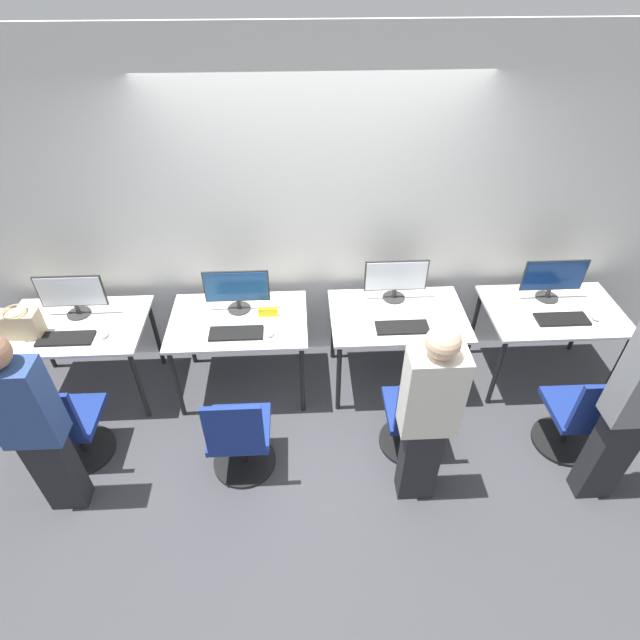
{
  "coord_description": "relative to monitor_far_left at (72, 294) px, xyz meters",
  "views": [
    {
      "loc": [
        -0.15,
        -2.81,
        3.31
      ],
      "look_at": [
        0.0,
        0.15,
        0.91
      ],
      "focal_mm": 28.0,
      "sensor_mm": 36.0,
      "label": 1
    }
  ],
  "objects": [
    {
      "name": "monitor_far_right",
      "position": [
        3.95,
        0.03,
        0.0
      ],
      "size": [
        0.53,
        0.19,
        0.37
      ],
      "color": "#2D2D2D",
      "rests_on": "desk_far_right"
    },
    {
      "name": "office_chair_far_left",
      "position": [
        0.08,
        -0.87,
        -0.6
      ],
      "size": [
        0.48,
        0.48,
        0.87
      ],
      "color": "black",
      "rests_on": "ground_plane"
    },
    {
      "name": "mouse_right",
      "position": [
        2.91,
        -0.31,
        -0.18
      ],
      "size": [
        0.06,
        0.09,
        0.03
      ],
      "color": "silver",
      "rests_on": "desk_right"
    },
    {
      "name": "placard_left",
      "position": [
        1.56,
        -0.1,
        -0.16
      ],
      "size": [
        0.16,
        0.03,
        0.08
      ],
      "color": "yellow",
      "rests_on": "desk_left"
    },
    {
      "name": "desk_far_left",
      "position": [
        0.0,
        -0.14,
        -0.28
      ],
      "size": [
        1.12,
        0.75,
        0.76
      ],
      "color": "silver",
      "rests_on": "ground_plane"
    },
    {
      "name": "desk_right",
      "position": [
        2.63,
        -0.14,
        -0.28
      ],
      "size": [
        1.12,
        0.75,
        0.76
      ],
      "color": "silver",
      "rests_on": "ground_plane"
    },
    {
      "name": "keyboard_right",
      "position": [
        2.63,
        -0.32,
        -0.19
      ],
      "size": [
        0.42,
        0.17,
        0.02
      ],
      "color": "black",
      "rests_on": "desk_right"
    },
    {
      "name": "office_chair_far_right",
      "position": [
        3.9,
        -0.97,
        -0.6
      ],
      "size": [
        0.48,
        0.48,
        0.87
      ],
      "color": "black",
      "rests_on": "ground_plane"
    },
    {
      "name": "desk_left",
      "position": [
        1.32,
        -0.14,
        -0.28
      ],
      "size": [
        1.12,
        0.75,
        0.76
      ],
      "color": "silver",
      "rests_on": "ground_plane"
    },
    {
      "name": "monitor_far_left",
      "position": [
        0.0,
        0.0,
        0.0
      ],
      "size": [
        0.53,
        0.19,
        0.37
      ],
      "color": "#2D2D2D",
      "rests_on": "desk_far_left"
    },
    {
      "name": "keyboard_far_right",
      "position": [
        3.95,
        -0.28,
        -0.19
      ],
      "size": [
        0.42,
        0.17,
        0.02
      ],
      "color": "black",
      "rests_on": "desk_far_right"
    },
    {
      "name": "mouse_left",
      "position": [
        1.58,
        -0.34,
        -0.18
      ],
      "size": [
        0.06,
        0.09,
        0.03
      ],
      "color": "silver",
      "rests_on": "desk_left"
    },
    {
      "name": "person_far_left",
      "position": [
        0.13,
        -1.23,
        -0.11
      ],
      "size": [
        0.36,
        0.2,
        1.56
      ],
      "color": "#232328",
      "rests_on": "ground_plane"
    },
    {
      "name": "monitor_left",
      "position": [
        1.32,
        0.0,
        0.0
      ],
      "size": [
        0.53,
        0.19,
        0.37
      ],
      "color": "#2D2D2D",
      "rests_on": "desk_left"
    },
    {
      "name": "office_chair_right",
      "position": [
        2.67,
        -0.91,
        -0.6
      ],
      "size": [
        0.48,
        0.48,
        0.87
      ],
      "color": "black",
      "rests_on": "ground_plane"
    },
    {
      "name": "wall_back",
      "position": [
        1.97,
        0.36,
        0.44
      ],
      "size": [
        12.0,
        0.05,
        2.8
      ],
      "color": "silver",
      "rests_on": "ground_plane"
    },
    {
      "name": "person_right",
      "position": [
        2.62,
        -1.28,
        -0.11
      ],
      "size": [
        0.36,
        0.21,
        1.56
      ],
      "color": "#232328",
      "rests_on": "ground_plane"
    },
    {
      "name": "mouse_far_right",
      "position": [
        4.22,
        -0.28,
        -0.18
      ],
      "size": [
        0.06,
        0.09,
        0.03
      ],
      "color": "silver",
      "rests_on": "desk_far_right"
    },
    {
      "name": "ground_plane",
      "position": [
        1.97,
        -0.51,
        -0.96
      ],
      "size": [
        20.0,
        20.0,
        0.0
      ],
      "primitive_type": "plane",
      "color": "#3D3D42"
    },
    {
      "name": "keyboard_far_left",
      "position": [
        0.0,
        -0.32,
        -0.19
      ],
      "size": [
        0.42,
        0.17,
        0.02
      ],
      "color": "black",
      "rests_on": "desk_far_left"
    },
    {
      "name": "monitor_right",
      "position": [
        2.63,
        0.09,
        0.0
      ],
      "size": [
        0.53,
        0.19,
        0.37
      ],
      "color": "#2D2D2D",
      "rests_on": "desk_right"
    },
    {
      "name": "person_far_right",
      "position": [
        3.91,
        -1.34,
        0.02
      ],
      "size": [
        0.36,
        0.23,
        1.77
      ],
      "color": "#232328",
      "rests_on": "ground_plane"
    },
    {
      "name": "desk_far_right",
      "position": [
        3.95,
        -0.14,
        -0.28
      ],
      "size": [
        1.12,
        0.75,
        0.76
      ],
      "color": "silver",
      "rests_on": "ground_plane"
    },
    {
      "name": "handbag",
      "position": [
        -0.34,
        -0.25,
        -0.09
      ],
      "size": [
        0.3,
        0.18,
        0.25
      ],
      "color": "tan",
      "rests_on": "desk_far_left"
    },
    {
      "name": "office_chair_left",
      "position": [
        1.36,
        -1.03,
        -0.6
      ],
      "size": [
        0.48,
        0.48,
        0.87
      ],
      "color": "black",
      "rests_on": "ground_plane"
    },
    {
      "name": "keyboard_left",
      "position": [
        1.32,
        -0.32,
        -0.19
      ],
      "size": [
        0.42,
        0.17,
        0.02
      ],
      "color": "black",
      "rests_on": "desk_left"
    },
    {
      "name": "mouse_far_left",
      "position": [
        0.29,
        -0.3,
        -0.18
      ],
      "size": [
        0.06,
        0.09,
        0.03
      ],
      "color": "silver",
      "rests_on": "desk_far_left"
    }
  ]
}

